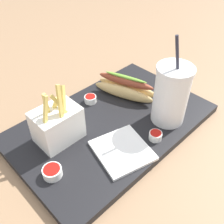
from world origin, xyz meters
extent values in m
cube|color=#8C6B4C|center=(0.00, 0.00, -0.01)|extent=(2.40, 2.40, 0.02)
cube|color=black|center=(0.00, 0.00, 0.01)|extent=(0.50, 0.32, 0.02)
cylinder|color=white|center=(-0.11, 0.09, 0.09)|extent=(0.08, 0.08, 0.14)
cylinder|color=white|center=(-0.11, 0.09, 0.17)|extent=(0.09, 0.09, 0.01)
cylinder|color=#262633|center=(-0.10, 0.09, 0.21)|extent=(0.02, 0.02, 0.08)
cube|color=white|center=(0.13, -0.04, 0.06)|extent=(0.10, 0.07, 0.08)
cube|color=#E5C660|center=(0.12, -0.03, 0.13)|extent=(0.02, 0.03, 0.09)
cube|color=#E5C660|center=(0.14, -0.05, 0.12)|extent=(0.01, 0.01, 0.07)
cube|color=#E5C660|center=(0.12, -0.03, 0.11)|extent=(0.04, 0.03, 0.07)
cube|color=#E5C660|center=(0.12, -0.06, 0.10)|extent=(0.02, 0.02, 0.06)
cube|color=#E5C660|center=(0.11, -0.04, 0.11)|extent=(0.03, 0.04, 0.07)
cube|color=#E5C660|center=(0.16, -0.03, 0.12)|extent=(0.03, 0.02, 0.07)
ellipsoid|color=tan|center=(-0.09, -0.05, 0.04)|extent=(0.08, 0.17, 0.04)
ellipsoid|color=tan|center=(-0.12, -0.06, 0.04)|extent=(0.08, 0.17, 0.04)
ellipsoid|color=brown|center=(-0.10, -0.05, 0.07)|extent=(0.07, 0.16, 0.02)
ellipsoid|color=#6B9E33|center=(-0.10, -0.05, 0.08)|extent=(0.05, 0.12, 0.01)
cylinder|color=white|center=(0.20, 0.03, 0.03)|extent=(0.04, 0.04, 0.02)
cylinder|color=#B2140F|center=(0.20, 0.03, 0.04)|extent=(0.03, 0.03, 0.01)
cylinder|color=white|center=(-0.01, -0.10, 0.03)|extent=(0.03, 0.03, 0.02)
cylinder|color=#B2140F|center=(-0.01, -0.10, 0.04)|extent=(0.03, 0.03, 0.01)
cylinder|color=white|center=(-0.03, 0.11, 0.03)|extent=(0.03, 0.03, 0.02)
cylinder|color=#B2140F|center=(-0.03, 0.11, 0.04)|extent=(0.03, 0.03, 0.01)
cube|color=white|center=(0.05, 0.09, 0.02)|extent=(0.14, 0.14, 0.01)
camera|label=1|loc=(0.34, 0.34, 0.46)|focal=41.33mm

